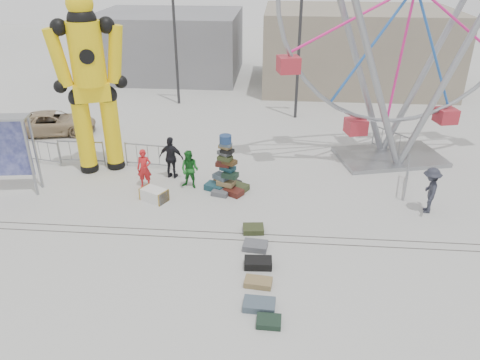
# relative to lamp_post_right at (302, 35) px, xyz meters

# --- Properties ---
(ground) EXTENTS (90.00, 90.00, 0.00)m
(ground) POSITION_rel_lamp_post_right_xyz_m (-3.09, -13.00, -4.48)
(ground) COLOR #9E9E99
(ground) RESTS_ON ground
(track_line_near) EXTENTS (40.00, 0.04, 0.01)m
(track_line_near) POSITION_rel_lamp_post_right_xyz_m (-3.09, -12.40, -4.48)
(track_line_near) COLOR #47443F
(track_line_near) RESTS_ON ground
(track_line_far) EXTENTS (40.00, 0.04, 0.01)m
(track_line_far) POSITION_rel_lamp_post_right_xyz_m (-3.09, -12.00, -4.48)
(track_line_far) COLOR #47443F
(track_line_far) RESTS_ON ground
(building_right) EXTENTS (12.00, 8.00, 5.00)m
(building_right) POSITION_rel_lamp_post_right_xyz_m (3.91, 7.00, -1.98)
(building_right) COLOR gray
(building_right) RESTS_ON ground
(building_left) EXTENTS (10.00, 8.00, 4.40)m
(building_left) POSITION_rel_lamp_post_right_xyz_m (-9.09, 9.00, -2.28)
(building_left) COLOR gray
(building_left) RESTS_ON ground
(lamp_post_right) EXTENTS (1.41, 0.25, 8.00)m
(lamp_post_right) POSITION_rel_lamp_post_right_xyz_m (0.00, 0.00, 0.00)
(lamp_post_right) COLOR #2D2D30
(lamp_post_right) RESTS_ON ground
(lamp_post_left) EXTENTS (1.41, 0.25, 8.00)m
(lamp_post_left) POSITION_rel_lamp_post_right_xyz_m (-7.00, 2.00, 0.00)
(lamp_post_left) COLOR #2D2D30
(lamp_post_left) RESTS_ON ground
(suitcase_tower) EXTENTS (1.82, 1.51, 2.32)m
(suitcase_tower) POSITION_rel_lamp_post_right_xyz_m (-2.97, -8.96, -3.83)
(suitcase_tower) COLOR #1A424E
(suitcase_tower) RESTS_ON ground
(crash_test_dummy) EXTENTS (2.91, 1.59, 7.45)m
(crash_test_dummy) POSITION_rel_lamp_post_right_xyz_m (-8.48, -7.47, -0.55)
(crash_test_dummy) COLOR black
(crash_test_dummy) RESTS_ON ground
(ferris_wheel) EXTENTS (10.77, 3.76, 12.84)m
(ferris_wheel) POSITION_rel_lamp_post_right_xyz_m (4.02, -5.34, 1.84)
(ferris_wheel) COLOR gray
(ferris_wheel) RESTS_ON ground
(steamer_trunk) EXTENTS (1.14, 0.96, 0.46)m
(steamer_trunk) POSITION_rel_lamp_post_right_xyz_m (-5.59, -10.00, -4.25)
(steamer_trunk) COLOR silver
(steamer_trunk) RESTS_ON ground
(row_case_0) EXTENTS (0.75, 0.63, 0.19)m
(row_case_0) POSITION_rel_lamp_post_right_xyz_m (-1.74, -11.84, -4.39)
(row_case_0) COLOR #353E1F
(row_case_0) RESTS_ON ground
(row_case_1) EXTENTS (0.81, 0.61, 0.21)m
(row_case_1) POSITION_rel_lamp_post_right_xyz_m (-1.62, -12.83, -4.38)
(row_case_1) COLOR #5B5C62
(row_case_1) RESTS_ON ground
(row_case_2) EXTENTS (0.85, 0.56, 0.25)m
(row_case_2) POSITION_rel_lamp_post_right_xyz_m (-1.49, -13.74, -4.36)
(row_case_2) COLOR black
(row_case_2) RESTS_ON ground
(row_case_3) EXTENTS (0.82, 0.54, 0.18)m
(row_case_3) POSITION_rel_lamp_post_right_xyz_m (-1.44, -14.60, -4.39)
(row_case_3) COLOR olive
(row_case_3) RESTS_ON ground
(row_case_4) EXTENTS (0.88, 0.58, 0.21)m
(row_case_4) POSITION_rel_lamp_post_right_xyz_m (-1.37, -15.53, -4.38)
(row_case_4) COLOR #485968
(row_case_4) RESTS_ON ground
(row_case_5) EXTENTS (0.64, 0.50, 0.16)m
(row_case_5) POSITION_rel_lamp_post_right_xyz_m (-1.09, -16.11, -4.40)
(row_case_5) COLOR #1A2E21
(row_case_5) RESTS_ON ground
(barricade_dummy_a) EXTENTS (1.98, 0.51, 1.10)m
(barricade_dummy_a) POSITION_rel_lamp_post_right_xyz_m (-11.40, -7.14, -3.93)
(barricade_dummy_a) COLOR gray
(barricade_dummy_a) RESTS_ON ground
(barricade_dummy_b) EXTENTS (2.00, 0.12, 1.10)m
(barricade_dummy_b) POSITION_rel_lamp_post_right_xyz_m (-9.54, -7.04, -3.93)
(barricade_dummy_b) COLOR gray
(barricade_dummy_b) RESTS_ON ground
(barricade_dummy_c) EXTENTS (2.00, 0.32, 1.10)m
(barricade_dummy_c) POSITION_rel_lamp_post_right_xyz_m (-6.55, -7.18, -3.93)
(barricade_dummy_c) COLOR gray
(barricade_dummy_c) RESTS_ON ground
(barricade_wheel_front) EXTENTS (0.63, 1.95, 1.10)m
(barricade_wheel_front) POSITION_rel_lamp_post_right_xyz_m (4.05, -8.27, -3.93)
(barricade_wheel_front) COLOR gray
(barricade_wheel_front) RESTS_ON ground
(barricade_wheel_back) EXTENTS (1.36, 1.60, 1.10)m
(barricade_wheel_back) POSITION_rel_lamp_post_right_xyz_m (4.13, -4.70, -3.93)
(barricade_wheel_back) COLOR gray
(barricade_wheel_back) RESTS_ON ground
(pedestrian_red) EXTENTS (0.59, 0.40, 1.57)m
(pedestrian_red) POSITION_rel_lamp_post_right_xyz_m (-6.22, -8.91, -3.70)
(pedestrian_red) COLOR red
(pedestrian_red) RESTS_ON ground
(pedestrian_green) EXTENTS (0.88, 0.76, 1.56)m
(pedestrian_green) POSITION_rel_lamp_post_right_xyz_m (-4.42, -8.85, -3.70)
(pedestrian_green) COLOR #18611E
(pedestrian_green) RESTS_ON ground
(pedestrian_black) EXTENTS (1.10, 0.61, 1.77)m
(pedestrian_black) POSITION_rel_lamp_post_right_xyz_m (-5.32, -8.02, -3.59)
(pedestrian_black) COLOR black
(pedestrian_black) RESTS_ON ground
(pedestrian_grey) EXTENTS (0.84, 1.21, 1.72)m
(pedestrian_grey) POSITION_rel_lamp_post_right_xyz_m (4.41, -9.98, -3.62)
(pedestrian_grey) COLOR #252631
(pedestrian_grey) RESTS_ON ground
(parked_suv) EXTENTS (4.44, 2.80, 1.14)m
(parked_suv) POSITION_rel_lamp_post_right_xyz_m (-12.40, -3.54, -3.91)
(parked_suv) COLOR tan
(parked_suv) RESTS_ON ground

